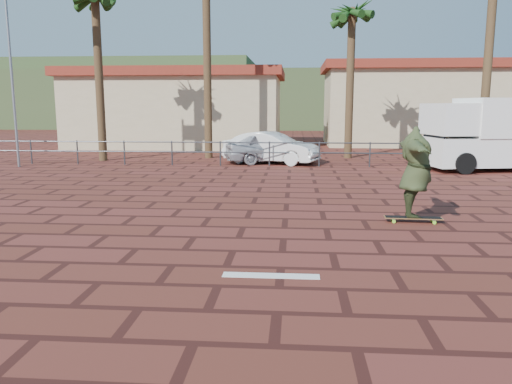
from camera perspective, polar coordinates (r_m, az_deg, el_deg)
ground at (r=8.48m, az=-2.65°, el=-6.74°), size 120.00×120.00×0.00m
paint_stripe at (r=7.28m, az=1.72°, el=-9.53°), size 1.40×0.22×0.01m
guardrail at (r=20.17m, az=1.54°, el=4.89°), size 24.06×0.06×1.00m
flagpole at (r=22.07m, az=-26.06°, el=14.65°), size 1.30×0.10×8.00m
palm_far_left at (r=23.60m, az=-17.93°, el=20.17°), size 2.40×2.40×8.25m
palm_center at (r=24.02m, az=10.93°, el=19.12°), size 2.40×2.40×7.75m
building_west at (r=30.87m, az=-8.81°, el=9.48°), size 12.60×7.60×4.50m
building_east at (r=32.82m, az=16.98°, el=9.63°), size 10.60×6.60×5.00m
hill_front at (r=58.08m, az=3.50°, el=10.40°), size 70.00×18.00×6.00m
hill_back at (r=68.09m, az=-15.59°, el=10.82°), size 35.00×14.00×8.00m
longboard at (r=10.97m, az=17.52°, el=-2.85°), size 1.19×0.32×0.12m
skateboarder at (r=10.81m, az=17.79°, el=2.15°), size 0.71×2.34×1.89m
campervan at (r=21.03m, az=25.84°, el=6.14°), size 5.52×3.12×2.70m
car_silver at (r=21.39m, az=1.74°, el=5.17°), size 4.28×2.81×1.35m
car_white at (r=21.16m, az=1.73°, el=5.08°), size 4.25×2.66×1.32m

